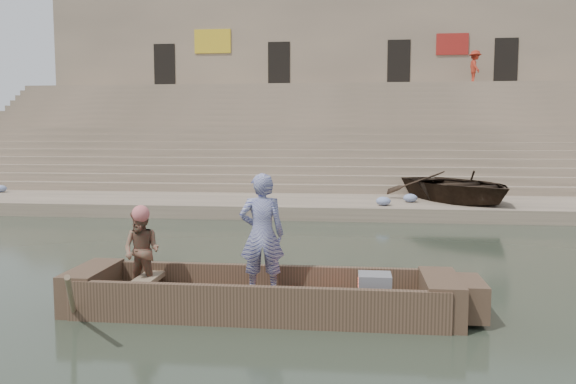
% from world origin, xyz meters
% --- Properties ---
extents(ground, '(120.00, 120.00, 0.00)m').
position_xyz_m(ground, '(0.00, 0.00, 0.00)').
color(ground, '#2C3629').
rests_on(ground, ground).
extents(lower_landing, '(32.00, 4.00, 0.40)m').
position_xyz_m(lower_landing, '(0.00, 8.00, 0.20)').
color(lower_landing, gray).
rests_on(lower_landing, ground).
extents(mid_landing, '(32.00, 3.00, 2.80)m').
position_xyz_m(mid_landing, '(0.00, 15.50, 1.40)').
color(mid_landing, gray).
rests_on(mid_landing, ground).
extents(upper_landing, '(32.00, 3.00, 5.20)m').
position_xyz_m(upper_landing, '(0.00, 22.50, 2.60)').
color(upper_landing, gray).
rests_on(upper_landing, ground).
extents(ghat_steps, '(32.00, 11.00, 5.20)m').
position_xyz_m(ghat_steps, '(0.00, 17.19, 1.80)').
color(ghat_steps, gray).
rests_on(ghat_steps, ground).
extents(building_wall, '(32.00, 5.07, 11.20)m').
position_xyz_m(building_wall, '(0.00, 26.50, 5.60)').
color(building_wall, '#9E876B').
rests_on(building_wall, ground).
extents(main_rowboat, '(5.00, 1.30, 0.22)m').
position_xyz_m(main_rowboat, '(1.21, -2.75, 0.11)').
color(main_rowboat, brown).
rests_on(main_rowboat, ground).
extents(rowboat_trim, '(6.04, 2.63, 1.91)m').
position_xyz_m(rowboat_trim, '(1.41, -2.76, 0.31)').
color(rowboat_trim, brown).
rests_on(rowboat_trim, ground).
extents(standing_man, '(0.71, 0.52, 1.80)m').
position_xyz_m(standing_man, '(1.20, -2.56, 1.12)').
color(standing_man, navy).
rests_on(standing_man, main_rowboat).
extents(rowing_man, '(0.69, 0.59, 1.24)m').
position_xyz_m(rowing_man, '(-0.60, -2.62, 0.84)').
color(rowing_man, '#236948').
rests_on(rowing_man, main_rowboat).
extents(television, '(0.46, 0.42, 0.40)m').
position_xyz_m(television, '(2.83, -2.75, 0.42)').
color(television, slate).
rests_on(television, main_rowboat).
extents(beached_rowboat, '(5.13, 5.75, 0.98)m').
position_xyz_m(beached_rowboat, '(5.80, 8.16, 0.89)').
color(beached_rowboat, '#2D2116').
rests_on(beached_rowboat, lower_landing).
extents(pedestrian, '(0.77, 1.25, 1.87)m').
position_xyz_m(pedestrian, '(9.06, 22.73, 6.14)').
color(pedestrian, '#9D2B1A').
rests_on(pedestrian, upper_landing).
extents(cloth_bundles, '(15.10, 2.73, 0.26)m').
position_xyz_m(cloth_bundles, '(-0.89, 7.85, 0.53)').
color(cloth_bundles, '#3F5999').
rests_on(cloth_bundles, lower_landing).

